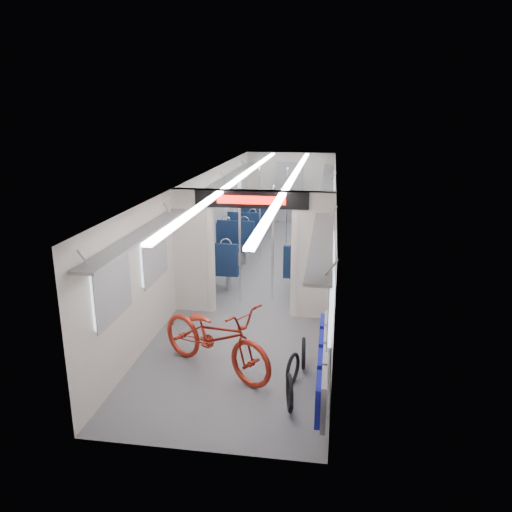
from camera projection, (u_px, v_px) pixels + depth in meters
The scene contains 14 objects.
carriage at pixel (265, 215), 10.57m from camera, with size 12.00×12.02×2.31m.
bicycle at pixel (215, 336), 7.12m from camera, with size 0.72×2.05×1.08m, color maroon.
flip_bench at pixel (323, 363), 6.28m from camera, with size 0.12×2.15×0.56m.
bike_hoop_a at pixel (290, 395), 6.25m from camera, with size 0.50×0.50×0.05m, color black.
bike_hoop_b at pixel (293, 370), 6.88m from camera, with size 0.45×0.45×0.05m, color black.
bike_hoop_c at pixel (303, 355), 7.28m from camera, with size 0.47×0.47×0.05m, color black.
seat_bay_near_left at pixel (226, 251), 11.29m from camera, with size 0.95×2.26×1.16m.
seat_bay_near_right at pixel (309, 254), 11.07m from camera, with size 0.94×2.21×1.14m.
seat_bay_far_left at pixel (250, 221), 14.51m from camera, with size 0.91×2.06×1.10m.
seat_bay_far_right at pixel (315, 221), 14.42m from camera, with size 0.92×2.12×1.11m.
stanchion_near_left at pixel (240, 246), 9.51m from camera, with size 0.05×0.05×2.30m, color silver.
stanchion_near_right at pixel (273, 245), 9.58m from camera, with size 0.04×0.04×2.30m, color silver.
stanchion_far_left at pixel (260, 214), 12.44m from camera, with size 0.04×0.04×2.30m, color silver.
stanchion_far_right at pixel (286, 214), 12.35m from camera, with size 0.04×0.04×2.30m, color silver.
Camera 1 is at (1.36, -10.56, 3.66)m, focal length 35.00 mm.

